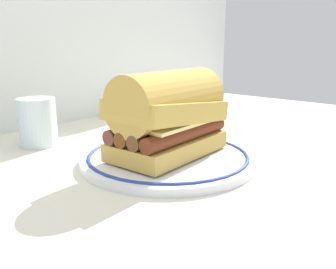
% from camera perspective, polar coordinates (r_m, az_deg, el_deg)
% --- Properties ---
extents(ground_plane, '(1.50, 1.50, 0.00)m').
position_cam_1_polar(ground_plane, '(0.56, -2.36, -4.65)').
color(ground_plane, beige).
extents(plate, '(0.27, 0.27, 0.01)m').
position_cam_1_polar(plate, '(0.56, 0.00, -3.68)').
color(plate, white).
rests_on(plate, ground_plane).
extents(sausage_sandwich, '(0.19, 0.11, 0.13)m').
position_cam_1_polar(sausage_sandwich, '(0.54, 0.00, 3.24)').
color(sausage_sandwich, gold).
rests_on(sausage_sandwich, plate).
extents(drinking_glass, '(0.07, 0.07, 0.09)m').
position_cam_1_polar(drinking_glass, '(0.69, -19.91, 1.46)').
color(drinking_glass, silver).
rests_on(drinking_glass, ground_plane).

